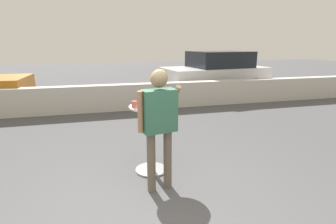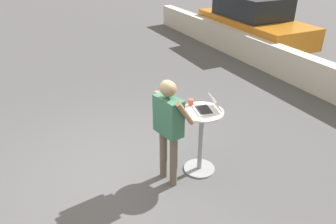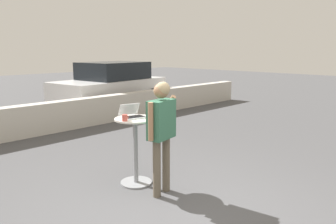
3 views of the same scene
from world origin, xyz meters
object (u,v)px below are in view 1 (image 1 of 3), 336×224
Objects in this scene: laptop at (150,102)px; parked_car_near_street at (216,73)px; standing_person at (159,116)px; cafe_table at (150,133)px; coffee_mug at (134,104)px.

laptop is 6.54m from parked_car_near_street.
cafe_table is at bearing 91.38° from standing_person.
standing_person is 7.07m from parked_car_near_street.
parked_car_near_street is (3.58, 5.55, 0.22)m from cafe_table.
laptop is at bearing 80.45° from cafe_table.
cafe_table is 6.61m from parked_car_near_street.
laptop is 0.25× the size of standing_person.
cafe_table is 0.47m from laptop.
parked_car_near_street is at bearing 56.92° from laptop.
cafe_table is at bearing -99.55° from laptop.
cafe_table is 0.64× the size of standing_person.
parked_car_near_street is (3.57, 6.10, -0.20)m from standing_person.
parked_car_near_street reaches higher than laptop.
laptop is at bearing 27.53° from coffee_mug.
coffee_mug is at bearing -167.16° from cafe_table.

